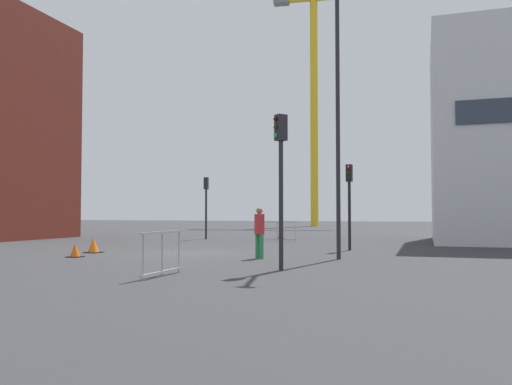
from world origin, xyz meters
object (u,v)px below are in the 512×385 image
at_px(traffic_light_median, 349,192).
at_px(traffic_cone_by_barrier, 280,235).
at_px(traffic_light_corner, 206,197).
at_px(traffic_light_far, 281,166).
at_px(streetlamp_tall, 338,99).
at_px(traffic_cone_orange, 94,246).
at_px(construction_crane, 315,80).
at_px(pedestrian_walking, 259,229).
at_px(traffic_cone_striped, 75,251).

relative_size(traffic_light_median, traffic_cone_by_barrier, 7.12).
bearing_deg(traffic_light_corner, traffic_light_far, -59.82).
bearing_deg(traffic_cone_by_barrier, streetlamp_tall, -66.81).
xyz_separation_m(traffic_cone_by_barrier, traffic_cone_orange, (-3.94, -12.71, 0.04)).
bearing_deg(construction_crane, streetlamp_tall, -77.53).
bearing_deg(traffic_cone_by_barrier, traffic_cone_orange, -107.21).
bearing_deg(construction_crane, traffic_cone_by_barrier, -82.45).
xyz_separation_m(traffic_light_corner, traffic_cone_by_barrier, (3.99, 1.77, -2.22)).
bearing_deg(streetlamp_tall, construction_crane, 102.47).
height_order(construction_crane, traffic_cone_orange, construction_crane).
distance_m(traffic_light_far, pedestrian_walking, 4.01).
height_order(construction_crane, pedestrian_walking, construction_crane).
bearing_deg(traffic_cone_striped, streetlamp_tall, 11.33).
xyz_separation_m(traffic_light_corner, pedestrian_walking, (6.90, -11.45, -1.45)).
xyz_separation_m(pedestrian_walking, traffic_cone_by_barrier, (-2.91, 13.22, -0.77)).
height_order(streetlamp_tall, traffic_light_far, streetlamp_tall).
height_order(pedestrian_walking, traffic_cone_by_barrier, pedestrian_walking).
bearing_deg(streetlamp_tall, traffic_cone_orange, 179.01).
height_order(traffic_cone_by_barrier, traffic_cone_orange, traffic_cone_orange).
distance_m(pedestrian_walking, traffic_cone_orange, 6.90).
relative_size(traffic_cone_by_barrier, traffic_cone_striped, 1.03).
height_order(traffic_cone_by_barrier, traffic_cone_striped, traffic_cone_by_barrier).
bearing_deg(traffic_light_far, construction_crane, 100.37).
relative_size(traffic_light_far, traffic_cone_by_barrier, 8.43).
bearing_deg(streetlamp_tall, traffic_light_corner, 130.59).
height_order(traffic_light_far, traffic_light_corner, traffic_light_far).
relative_size(traffic_light_corner, pedestrian_walking, 2.12).
bearing_deg(traffic_light_far, traffic_cone_striped, 167.14).
bearing_deg(traffic_cone_striped, traffic_cone_orange, 107.90).
height_order(traffic_light_corner, traffic_light_median, traffic_light_corner).
height_order(traffic_light_median, traffic_cone_orange, traffic_light_median).
distance_m(streetlamp_tall, traffic_light_median, 5.34).
distance_m(streetlamp_tall, traffic_cone_striped, 10.33).
bearing_deg(traffic_cone_by_barrier, traffic_light_far, -74.59).
bearing_deg(traffic_cone_orange, traffic_light_median, 25.22).
bearing_deg(traffic_light_corner, traffic_light_median, -35.60).
distance_m(traffic_light_corner, traffic_light_median, 11.35).
bearing_deg(pedestrian_walking, streetlamp_tall, 7.70).
height_order(traffic_cone_orange, traffic_cone_striped, traffic_cone_orange).
bearing_deg(traffic_cone_striped, traffic_light_corner, 93.03).
bearing_deg(traffic_cone_orange, construction_crane, 90.06).
height_order(construction_crane, streetlamp_tall, construction_crane).
height_order(traffic_light_far, traffic_cone_orange, traffic_light_far).
height_order(traffic_light_median, traffic_cone_by_barrier, traffic_light_median).
bearing_deg(traffic_light_median, traffic_cone_orange, -154.78).
distance_m(traffic_light_far, traffic_cone_striped, 8.44).
xyz_separation_m(construction_crane, traffic_light_far, (8.51, -46.47, -14.33)).
distance_m(traffic_light_far, traffic_cone_orange, 9.58).
xyz_separation_m(traffic_light_corner, traffic_cone_orange, (0.06, -10.93, -2.18)).
relative_size(streetlamp_tall, traffic_light_median, 2.58).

